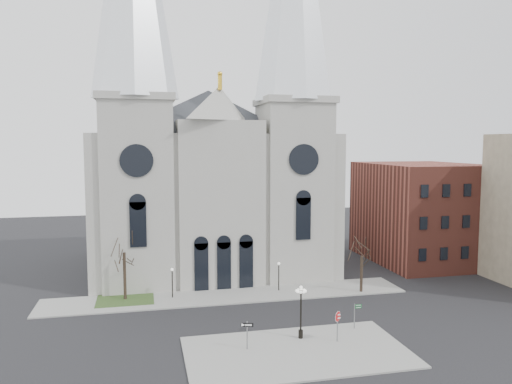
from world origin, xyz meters
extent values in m
plane|color=black|center=(0.00, 0.00, 0.00)|extent=(160.00, 160.00, 0.00)
cube|color=gray|center=(3.00, -5.00, 0.07)|extent=(18.00, 10.00, 0.14)
cube|color=gray|center=(0.00, 11.00, 0.07)|extent=(40.00, 6.00, 0.14)
cube|color=#2E411C|center=(-11.00, 12.00, 0.09)|extent=(6.00, 5.00, 0.18)
cube|color=#A2A097|center=(0.00, 26.00, 9.00)|extent=(30.00, 24.00, 18.00)
pyramid|color=#2D3035|center=(0.00, 26.00, 24.00)|extent=(33.00, 26.40, 6.00)
cube|color=#A2A097|center=(-9.50, 17.50, 11.00)|extent=(8.00, 8.00, 22.00)
cylinder|color=black|center=(-9.50, 13.45, 15.00)|extent=(3.60, 0.30, 3.60)
cube|color=#A2A097|center=(9.50, 17.50, 11.00)|extent=(8.00, 8.00, 22.00)
cylinder|color=black|center=(9.50, 13.45, 15.00)|extent=(3.60, 0.30, 3.60)
cube|color=#A2A097|center=(0.00, 16.00, 9.75)|extent=(10.00, 5.00, 19.50)
pyramid|color=#A2A097|center=(0.00, 16.00, 21.50)|extent=(11.00, 5.00, 4.00)
cube|color=brown|center=(30.00, 22.00, 7.00)|extent=(14.00, 18.00, 14.00)
cylinder|color=black|center=(-11.00, 12.00, 2.62)|extent=(0.32, 0.32, 5.25)
cylinder|color=black|center=(15.00, 9.00, 2.10)|extent=(0.32, 0.32, 4.20)
cylinder|color=black|center=(-6.00, 11.50, 1.64)|extent=(0.12, 0.12, 3.00)
sphere|color=white|center=(-6.00, 11.50, 3.24)|extent=(0.32, 0.32, 0.32)
cylinder|color=black|center=(6.00, 11.50, 1.64)|extent=(0.12, 0.12, 3.00)
sphere|color=white|center=(6.00, 11.50, 3.24)|extent=(0.32, 0.32, 0.32)
cylinder|color=slate|center=(6.92, -3.85, 1.42)|extent=(0.10, 0.10, 2.57)
cylinder|color=red|center=(6.92, -3.85, 2.32)|extent=(0.86, 0.32, 0.89)
cylinder|color=white|center=(6.92, -3.85, 2.32)|extent=(0.92, 0.33, 0.96)
cube|color=white|center=(6.92, -3.85, 2.46)|extent=(0.47, 0.18, 0.11)
cube|color=white|center=(6.92, -3.85, 2.17)|extent=(0.54, 0.20, 0.11)
cylinder|color=black|center=(4.13, -2.47, 2.18)|extent=(0.14, 0.14, 4.08)
cylinder|color=black|center=(4.13, -2.47, 0.49)|extent=(0.39, 0.39, 0.71)
sphere|color=white|center=(4.13, -2.47, 4.61)|extent=(0.28, 0.28, 0.28)
cylinder|color=slate|center=(-0.85, -3.72, 1.30)|extent=(0.10, 0.10, 2.32)
cube|color=black|center=(-0.85, -3.72, 2.19)|extent=(1.00, 0.29, 0.33)
cylinder|color=slate|center=(9.56, -1.39, 1.28)|extent=(0.09, 0.09, 2.29)
cube|color=#0B4F1D|center=(9.92, -1.38, 2.27)|extent=(0.65, 0.06, 0.16)
cube|color=#0B4F1D|center=(9.92, -1.38, 2.06)|extent=(0.65, 0.06, 0.16)
camera|label=1|loc=(-8.81, -42.14, 16.86)|focal=35.00mm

